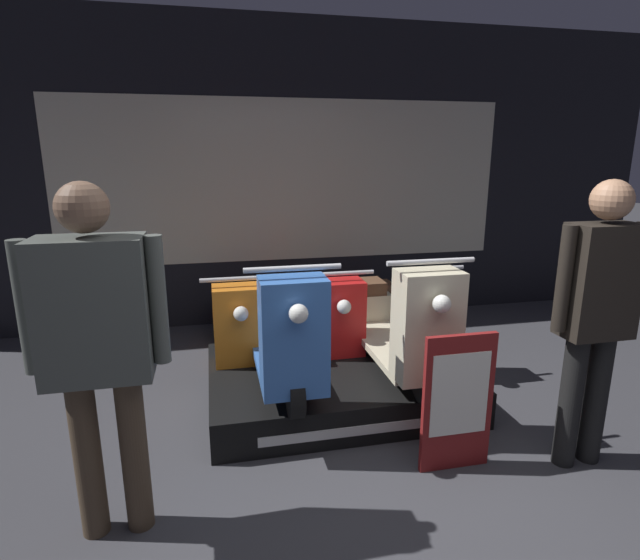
% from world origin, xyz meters
% --- Properties ---
extents(ground_plane, '(30.00, 30.00, 0.00)m').
position_xyz_m(ground_plane, '(0.00, 0.00, 0.00)').
color(ground_plane, '#38383D').
extents(shop_wall_back, '(8.66, 0.09, 3.20)m').
position_xyz_m(shop_wall_back, '(0.00, 3.44, 1.60)').
color(shop_wall_back, black).
rests_on(shop_wall_back, ground_plane).
extents(display_platform, '(1.90, 1.36, 0.27)m').
position_xyz_m(display_platform, '(0.04, 1.42, 0.13)').
color(display_platform, black).
rests_on(display_platform, ground_plane).
extents(scooter_display_left, '(0.57, 1.69, 0.95)m').
position_xyz_m(scooter_display_left, '(-0.38, 1.32, 0.62)').
color(scooter_display_left, black).
rests_on(scooter_display_left, display_platform).
extents(scooter_display_right, '(0.57, 1.69, 0.95)m').
position_xyz_m(scooter_display_right, '(0.47, 1.32, 0.62)').
color(scooter_display_right, black).
rests_on(scooter_display_right, display_platform).
extents(scooter_backrow_0, '(0.57, 1.69, 0.95)m').
position_xyz_m(scooter_backrow_0, '(-0.65, 2.22, 0.35)').
color(scooter_backrow_0, black).
rests_on(scooter_backrow_0, ground_plane).
extents(scooter_backrow_1, '(0.57, 1.69, 0.95)m').
position_xyz_m(scooter_backrow_1, '(0.12, 2.22, 0.35)').
color(scooter_backrow_1, black).
rests_on(scooter_backrow_1, ground_plane).
extents(scooter_backrow_2, '(0.57, 1.69, 0.95)m').
position_xyz_m(scooter_backrow_2, '(0.89, 2.22, 0.35)').
color(scooter_backrow_2, black).
rests_on(scooter_backrow_2, ground_plane).
extents(person_left_browsing, '(0.64, 0.27, 1.73)m').
position_xyz_m(person_left_browsing, '(-1.37, 0.32, 1.04)').
color(person_left_browsing, '#473828').
rests_on(person_left_browsing, ground_plane).
extents(person_right_browsing, '(0.55, 0.22, 1.71)m').
position_xyz_m(person_right_browsing, '(1.29, 0.32, 1.00)').
color(person_right_browsing, black).
rests_on(person_right_browsing, ground_plane).
extents(price_sign_board, '(0.44, 0.04, 0.85)m').
position_xyz_m(price_sign_board, '(0.53, 0.43, 0.43)').
color(price_sign_board, maroon).
rests_on(price_sign_board, ground_plane).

